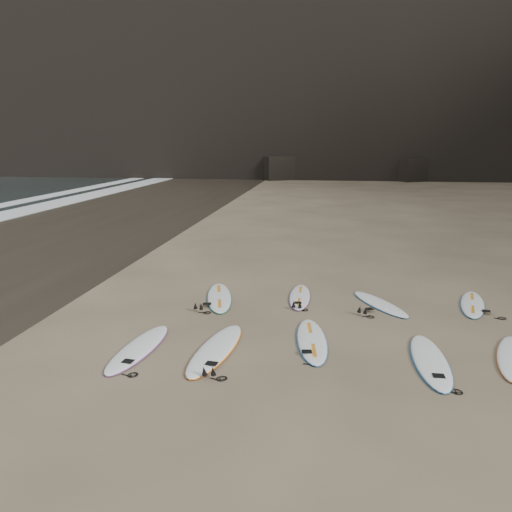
{
  "coord_description": "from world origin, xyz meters",
  "views": [
    {
      "loc": [
        -0.32,
        -9.85,
        4.21
      ],
      "look_at": [
        -1.98,
        1.64,
        1.5
      ],
      "focal_mm": 35.0,
      "sensor_mm": 36.0,
      "label": 1
    }
  ],
  "objects_px": {
    "surfboard_0": "(139,348)",
    "surfboard_2": "(312,340)",
    "surfboard_1": "(216,349)",
    "surfboard_5": "(219,297)",
    "surfboard_7": "(380,304)",
    "surfboard_3": "(430,360)",
    "surfboard_8": "(472,304)",
    "surfboard_6": "(300,296)"
  },
  "relations": [
    {
      "from": "surfboard_0",
      "to": "surfboard_3",
      "type": "relative_size",
      "value": 0.99
    },
    {
      "from": "surfboard_2",
      "to": "surfboard_6",
      "type": "xyz_separation_m",
      "value": [
        -0.43,
        3.01,
        -0.0
      ]
    },
    {
      "from": "surfboard_1",
      "to": "surfboard_8",
      "type": "distance_m",
      "value": 7.08
    },
    {
      "from": "surfboard_2",
      "to": "surfboard_8",
      "type": "distance_m",
      "value": 5.07
    },
    {
      "from": "surfboard_1",
      "to": "surfboard_7",
      "type": "xyz_separation_m",
      "value": [
        3.6,
        3.45,
        -0.01
      ]
    },
    {
      "from": "surfboard_0",
      "to": "surfboard_5",
      "type": "xyz_separation_m",
      "value": [
        0.91,
        3.56,
        0.0
      ]
    },
    {
      "from": "surfboard_6",
      "to": "surfboard_3",
      "type": "bearing_deg",
      "value": -54.65
    },
    {
      "from": "surfboard_3",
      "to": "surfboard_5",
      "type": "height_order",
      "value": "same"
    },
    {
      "from": "surfboard_7",
      "to": "surfboard_1",
      "type": "bearing_deg",
      "value": -165.03
    },
    {
      "from": "surfboard_5",
      "to": "surfboard_6",
      "type": "distance_m",
      "value": 2.2
    },
    {
      "from": "surfboard_6",
      "to": "surfboard_5",
      "type": "bearing_deg",
      "value": -171.14
    },
    {
      "from": "surfboard_8",
      "to": "surfboard_1",
      "type": "bearing_deg",
      "value": -133.97
    },
    {
      "from": "surfboard_0",
      "to": "surfboard_5",
      "type": "height_order",
      "value": "surfboard_5"
    },
    {
      "from": "surfboard_8",
      "to": "surfboard_3",
      "type": "bearing_deg",
      "value": -101.51
    },
    {
      "from": "surfboard_1",
      "to": "surfboard_5",
      "type": "xyz_separation_m",
      "value": [
        -0.67,
        3.39,
        -0.0
      ]
    },
    {
      "from": "surfboard_1",
      "to": "surfboard_7",
      "type": "relative_size",
      "value": 1.2
    },
    {
      "from": "surfboard_1",
      "to": "surfboard_2",
      "type": "distance_m",
      "value": 2.07
    },
    {
      "from": "surfboard_1",
      "to": "surfboard_8",
      "type": "bearing_deg",
      "value": 39.14
    },
    {
      "from": "surfboard_0",
      "to": "surfboard_2",
      "type": "relative_size",
      "value": 1.02
    },
    {
      "from": "surfboard_0",
      "to": "surfboard_8",
      "type": "bearing_deg",
      "value": 32.54
    },
    {
      "from": "surfboard_3",
      "to": "surfboard_5",
      "type": "bearing_deg",
      "value": 146.22
    },
    {
      "from": "surfboard_3",
      "to": "surfboard_1",
      "type": "bearing_deg",
      "value": -178.78
    },
    {
      "from": "surfboard_0",
      "to": "surfboard_8",
      "type": "height_order",
      "value": "surfboard_0"
    },
    {
      "from": "surfboard_7",
      "to": "surfboard_8",
      "type": "distance_m",
      "value": 2.41
    },
    {
      "from": "surfboard_2",
      "to": "surfboard_6",
      "type": "distance_m",
      "value": 3.04
    },
    {
      "from": "surfboard_7",
      "to": "surfboard_5",
      "type": "bearing_deg",
      "value": 152.04
    },
    {
      "from": "surfboard_1",
      "to": "surfboard_2",
      "type": "height_order",
      "value": "surfboard_1"
    },
    {
      "from": "surfboard_2",
      "to": "surfboard_7",
      "type": "distance_m",
      "value": 3.18
    },
    {
      "from": "surfboard_0",
      "to": "surfboard_7",
      "type": "bearing_deg",
      "value": 39.94
    },
    {
      "from": "surfboard_0",
      "to": "surfboard_1",
      "type": "bearing_deg",
      "value": 11.13
    },
    {
      "from": "surfboard_0",
      "to": "surfboard_1",
      "type": "height_order",
      "value": "surfboard_1"
    },
    {
      "from": "surfboard_7",
      "to": "surfboard_0",
      "type": "bearing_deg",
      "value": -173.87
    },
    {
      "from": "surfboard_1",
      "to": "surfboard_7",
      "type": "bearing_deg",
      "value": 50.68
    },
    {
      "from": "surfboard_3",
      "to": "surfboard_6",
      "type": "distance_m",
      "value": 4.61
    },
    {
      "from": "surfboard_6",
      "to": "surfboard_1",
      "type": "bearing_deg",
      "value": -112.74
    },
    {
      "from": "surfboard_0",
      "to": "surfboard_6",
      "type": "height_order",
      "value": "surfboard_0"
    },
    {
      "from": "surfboard_7",
      "to": "surfboard_8",
      "type": "bearing_deg",
      "value": -21.02
    },
    {
      "from": "surfboard_3",
      "to": "surfboard_6",
      "type": "relative_size",
      "value": 1.13
    },
    {
      "from": "surfboard_0",
      "to": "surfboard_5",
      "type": "distance_m",
      "value": 3.67
    },
    {
      "from": "surfboard_2",
      "to": "surfboard_3",
      "type": "bearing_deg",
      "value": -23.04
    },
    {
      "from": "surfboard_2",
      "to": "surfboard_5",
      "type": "bearing_deg",
      "value": 128.29
    },
    {
      "from": "surfboard_3",
      "to": "surfboard_8",
      "type": "bearing_deg",
      "value": 65.1
    }
  ]
}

